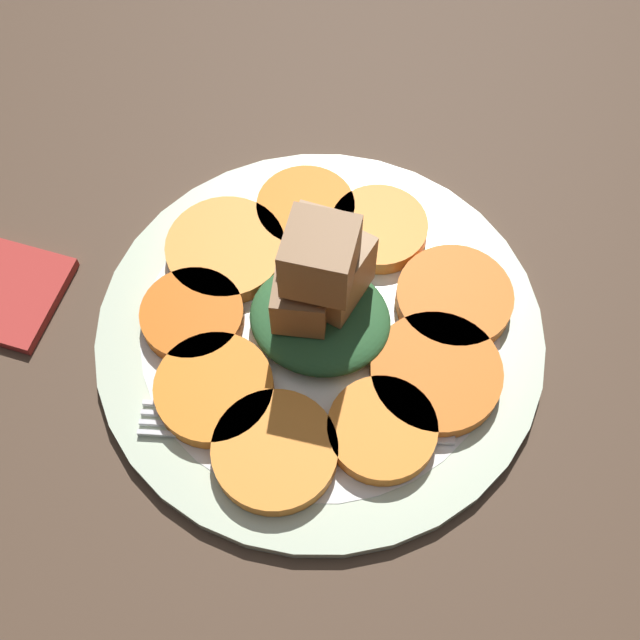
{
  "coord_description": "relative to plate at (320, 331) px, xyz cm",
  "views": [
    {
      "loc": [
        7.49,
        -24.35,
        50.78
      ],
      "look_at": [
        0.0,
        0.0,
        4.1
      ],
      "focal_mm": 45.0,
      "sensor_mm": 36.0,
      "label": 1
    }
  ],
  "objects": [
    {
      "name": "carrot_slice_4",
      "position": [
        5.93,
        -6.14,
        1.23
      ],
      "size": [
        6.89,
        6.89,
        1.3
      ],
      "primitive_type": "cylinder",
      "color": "orange",
      "rests_on": "plate"
    },
    {
      "name": "table_slab",
      "position": [
        0.0,
        0.0,
        -1.52
      ],
      "size": [
        120.0,
        120.0,
        2.0
      ],
      "primitive_type": "cube",
      "color": "#4C3828",
      "rests_on": "ground"
    },
    {
      "name": "carrot_slice_2",
      "position": [
        -5.04,
        -6.62,
        1.23
      ],
      "size": [
        7.64,
        7.64,
        1.3
      ],
      "primitive_type": "cylinder",
      "color": "orange",
      "rests_on": "plate"
    },
    {
      "name": "carrot_slice_0",
      "position": [
        -8.05,
        3.62,
        1.23
      ],
      "size": [
        8.39,
        8.39,
        1.3
      ],
      "primitive_type": "cylinder",
      "color": "#F9953A",
      "rests_on": "plate"
    },
    {
      "name": "center_pile",
      "position": [
        -0.19,
        0.41,
        4.5
      ],
      "size": [
        9.43,
        8.67,
        10.7
      ],
      "color": "#2D6033",
      "rests_on": "plate"
    },
    {
      "name": "carrot_slice_5",
      "position": [
        8.26,
        -1.4,
        1.23
      ],
      "size": [
        8.52,
        8.52,
        1.3
      ],
      "primitive_type": "cylinder",
      "color": "orange",
      "rests_on": "plate"
    },
    {
      "name": "carrot_slice_8",
      "position": [
        -3.73,
        8.6,
        1.23
      ],
      "size": [
        7.09,
        7.09,
        1.3
      ],
      "primitive_type": "cylinder",
      "color": "orange",
      "rests_on": "plate"
    },
    {
      "name": "carrot_slice_3",
      "position": [
        0.5,
        -9.41,
        1.23
      ],
      "size": [
        7.81,
        7.81,
        1.3
      ],
      "primitive_type": "cylinder",
      "color": "orange",
      "rests_on": "plate"
    },
    {
      "name": "carrot_slice_6",
      "position": [
        8.15,
        4.48,
        1.23
      ],
      "size": [
        7.92,
        7.92,
        1.3
      ],
      "primitive_type": "cylinder",
      "color": "orange",
      "rests_on": "plate"
    },
    {
      "name": "carrot_slice_1",
      "position": [
        -8.34,
        -2.02,
        1.23
      ],
      "size": [
        6.93,
        6.93,
        1.3
      ],
      "primitive_type": "cylinder",
      "color": "#D66115",
      "rests_on": "plate"
    },
    {
      "name": "plate",
      "position": [
        0.0,
        0.0,
        0.0
      ],
      "size": [
        30.29,
        30.29,
        1.05
      ],
      "color": "beige",
      "rests_on": "table_slab"
    },
    {
      "name": "carrot_slice_7",
      "position": [
        1.77,
        8.52,
        1.23
      ],
      "size": [
        6.95,
        6.95,
        1.3
      ],
      "primitive_type": "cylinder",
      "color": "orange",
      "rests_on": "plate"
    },
    {
      "name": "fork",
      "position": [
        0.21,
        -7.46,
        0.78
      ],
      "size": [
        19.73,
        6.3,
        0.4
      ],
      "rotation": [
        0.0,
        0.0,
        0.24
      ],
      "color": "silver",
      "rests_on": "plate"
    }
  ]
}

